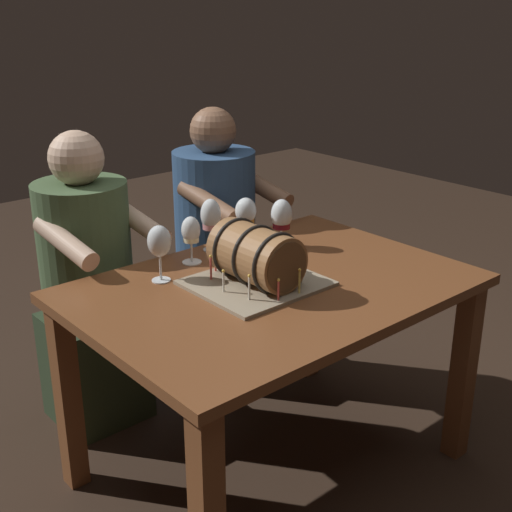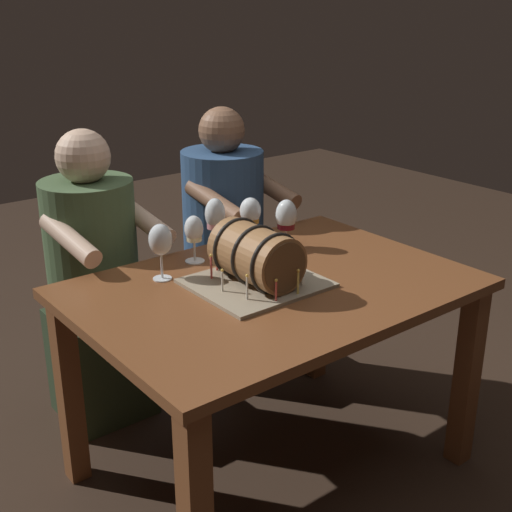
# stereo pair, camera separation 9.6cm
# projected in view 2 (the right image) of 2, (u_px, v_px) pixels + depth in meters

# --- Properties ---
(ground_plane) EXTENTS (8.00, 8.00, 0.00)m
(ground_plane) POSITION_uv_depth(u_px,v_px,m) (271.00, 466.00, 2.48)
(ground_plane) COLOR #332319
(dining_table) EXTENTS (1.27, 0.90, 0.73)m
(dining_table) POSITION_uv_depth(u_px,v_px,m) (273.00, 314.00, 2.27)
(dining_table) COLOR brown
(dining_table) RESTS_ON ground
(barrel_cake) EXTENTS (0.40, 0.36, 0.20)m
(barrel_cake) POSITION_uv_depth(u_px,v_px,m) (256.00, 259.00, 2.19)
(barrel_cake) COLOR gray
(barrel_cake) RESTS_ON dining_table
(wine_glass_empty) EXTENTS (0.08, 0.08, 0.19)m
(wine_glass_empty) POSITION_uv_depth(u_px,v_px,m) (160.00, 241.00, 2.21)
(wine_glass_empty) COLOR white
(wine_glass_empty) RESTS_ON dining_table
(wine_glass_red) EXTENTS (0.08, 0.08, 0.18)m
(wine_glass_red) POSITION_uv_depth(u_px,v_px,m) (286.00, 217.00, 2.51)
(wine_glass_red) COLOR white
(wine_glass_red) RESTS_ON dining_table
(wine_glass_rose) EXTENTS (0.08, 0.08, 0.20)m
(wine_glass_rose) POSITION_uv_depth(u_px,v_px,m) (215.00, 216.00, 2.48)
(wine_glass_rose) COLOR white
(wine_glass_rose) RESTS_ON dining_table
(wine_glass_white) EXTENTS (0.07, 0.07, 0.17)m
(wine_glass_white) POSITION_uv_depth(u_px,v_px,m) (194.00, 231.00, 2.37)
(wine_glass_white) COLOR white
(wine_glass_white) RESTS_ON dining_table
(wine_glass_amber) EXTENTS (0.08, 0.08, 0.19)m
(wine_glass_amber) POSITION_uv_depth(u_px,v_px,m) (250.00, 213.00, 2.51)
(wine_glass_amber) COLOR white
(wine_glass_amber) RESTS_ON dining_table
(person_seated_left) EXTENTS (0.41, 0.50, 1.17)m
(person_seated_left) POSITION_uv_depth(u_px,v_px,m) (96.00, 290.00, 2.63)
(person_seated_left) COLOR #2A3A24
(person_seated_left) RESTS_ON ground
(person_seated_right) EXTENTS (0.41, 0.49, 1.19)m
(person_seated_right) POSITION_uv_depth(u_px,v_px,m) (224.00, 253.00, 2.98)
(person_seated_right) COLOR #1B2D46
(person_seated_right) RESTS_ON ground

